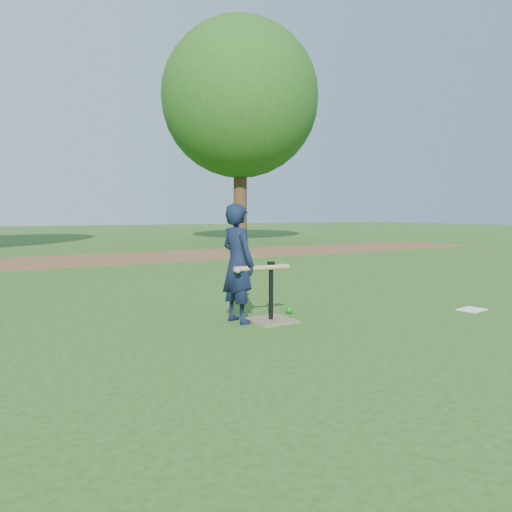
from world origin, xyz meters
TOP-DOWN VIEW (x-y plane):
  - ground at (0.00, 0.00)m, footprint 80.00×80.00m
  - dirt_strip at (0.00, 7.50)m, footprint 24.00×3.00m
  - child at (-0.24, -0.15)m, footprint 0.35×0.47m
  - wiffle_ball_ground at (0.45, -0.07)m, footprint 0.08×0.08m
  - clipboard at (2.36, -0.97)m, footprint 0.33×0.28m
  - batting_tee at (0.07, -0.29)m, footprint 0.44×0.44m
  - swing_action at (-0.03, -0.31)m, footprint 0.63×0.13m
  - tree_right at (6.50, 12.00)m, footprint 5.80×5.80m

SIDE VIEW (x-z plane):
  - ground at x=0.00m, z-range 0.00..0.00m
  - dirt_strip at x=0.00m, z-range 0.00..0.01m
  - clipboard at x=2.36m, z-range 0.00..0.01m
  - wiffle_ball_ground at x=0.45m, z-range 0.00..0.08m
  - batting_tee at x=0.07m, z-range -0.20..0.42m
  - swing_action at x=-0.03m, z-range 0.52..0.60m
  - child at x=-0.24m, z-range 0.00..1.20m
  - tree_right at x=6.50m, z-range 1.19..9.39m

